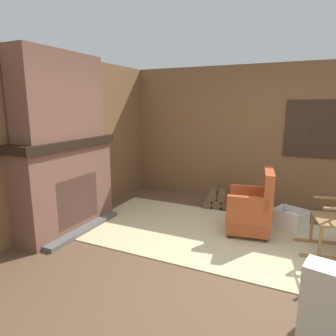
{
  "coord_description": "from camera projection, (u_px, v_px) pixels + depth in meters",
  "views": [
    {
      "loc": [
        0.77,
        -3.15,
        1.81
      ],
      "look_at": [
        -1.03,
        0.68,
        0.9
      ],
      "focal_mm": 32.0,
      "sensor_mm": 36.0,
      "label": 1
    }
  ],
  "objects": [
    {
      "name": "laundry_basket",
      "position": [
        290.0,
        219.0,
        4.43
      ],
      "size": [
        0.53,
        0.5,
        0.28
      ],
      "rotation": [
        0.0,
        0.0,
        -0.39
      ],
      "color": "white",
      "rests_on": "ground"
    },
    {
      "name": "storage_case",
      "position": [
        67.0,
        133.0,
        4.32
      ],
      "size": [
        0.18,
        0.22,
        0.15
      ],
      "color": "black",
      "rests_on": "fireplace_hearth"
    },
    {
      "name": "oil_lamp_vase",
      "position": [
        45.0,
        134.0,
        3.95
      ],
      "size": [
        0.11,
        0.11,
        0.27
      ],
      "color": "#B24C42",
      "rests_on": "fireplace_hearth"
    },
    {
      "name": "chimney_breast",
      "position": [
        60.0,
        96.0,
        4.07
      ],
      "size": [
        0.38,
        1.38,
        1.17
      ],
      "color": "brown",
      "rests_on": "fireplace_hearth"
    },
    {
      "name": "area_rug",
      "position": [
        207.0,
        233.0,
        4.27
      ],
      "size": [
        3.61,
        1.96,
        0.01
      ],
      "color": "#C6B789",
      "rests_on": "ground"
    },
    {
      "name": "fireplace_hearth",
      "position": [
        67.0,
        185.0,
        4.32
      ],
      "size": [
        0.64,
        1.67,
        1.33
      ],
      "color": "brown",
      "rests_on": "ground"
    },
    {
      "name": "ground_plane",
      "position": [
        223.0,
        262.0,
        3.49
      ],
      "size": [
        14.0,
        14.0,
        0.0
      ],
      "primitive_type": "plane",
      "color": "brown"
    },
    {
      "name": "armchair",
      "position": [
        252.0,
        210.0,
        4.21
      ],
      "size": [
        0.69,
        0.74,
        0.93
      ],
      "rotation": [
        0.0,
        0.0,
        3.3
      ],
      "color": "#A84723",
      "rests_on": "ground"
    },
    {
      "name": "wood_panel_wall_left",
      "position": [
        50.0,
        143.0,
        4.3
      ],
      "size": [
        0.06,
        5.71,
        2.51
      ],
      "color": "brown",
      "rests_on": "ground"
    },
    {
      "name": "firewood_stack",
      "position": [
        217.0,
        199.0,
        5.37
      ],
      "size": [
        0.56,
        0.51,
        0.3
      ],
      "rotation": [
        0.0,
        0.0,
        0.22
      ],
      "color": "brown",
      "rests_on": "ground"
    },
    {
      "name": "wood_panel_wall_back",
      "position": [
        264.0,
        134.0,
        5.5
      ],
      "size": [
        5.71,
        0.09,
        2.51
      ],
      "color": "brown",
      "rests_on": "ground"
    }
  ]
}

